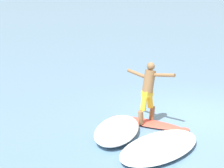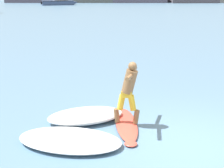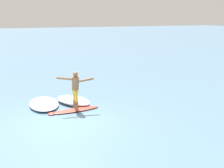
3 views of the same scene
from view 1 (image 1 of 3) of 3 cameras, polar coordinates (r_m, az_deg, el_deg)
The scene contains 5 objects.
ground_plane at distance 10.90m, azimuth 12.75°, elevation -4.72°, with size 200.00×200.00×0.00m, color slate.
surfboard at distance 10.04m, azimuth 5.46°, elevation -5.94°, with size 0.69×2.23×0.22m.
surfer at distance 9.78m, azimuth 5.58°, elevation -0.58°, with size 0.68×1.49×1.59m.
wave_foam_at_tail at distance 9.27m, azimuth 0.76°, elevation -7.03°, with size 2.20×1.58×0.29m.
wave_foam_at_nose at distance 8.56m, azimuth 7.28°, elevation -9.47°, with size 2.55×1.65×0.20m.
Camera 1 is at (-9.72, -3.27, 3.70)m, focal length 60.00 mm.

